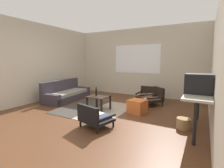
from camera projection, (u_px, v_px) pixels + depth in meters
ground_plane at (94, 116)px, 4.29m from camera, size 7.80×7.80×0.00m
far_wall_with_window at (137, 62)px, 6.74m from camera, size 5.60×0.13×2.70m
side_wall_right at (219, 65)px, 3.08m from camera, size 0.12×6.60×2.70m
side_wall_left at (35, 63)px, 5.65m from camera, size 0.12×6.60×2.70m
area_rug at (95, 109)px, 4.93m from camera, size 1.87×2.00×0.01m
couch at (66, 94)px, 6.03m from camera, size 0.89×1.93×0.72m
coffee_table at (99, 99)px, 4.72m from camera, size 0.56×0.56×0.43m
armchair_by_window at (148, 95)px, 5.80m from camera, size 0.66×0.61×0.51m
armchair_striped_foreground at (94, 117)px, 3.52m from camera, size 0.74×0.69×0.52m
armchair_corner at (154, 97)px, 5.30m from camera, size 0.80×0.80×0.58m
ottoman_orange at (137, 106)px, 4.54m from camera, size 0.51×0.51×0.36m
console_shelf at (198, 96)px, 3.34m from camera, size 0.48×1.56×0.79m
crt_television at (199, 84)px, 3.21m from camera, size 0.49×0.41×0.38m
clay_vase at (199, 84)px, 3.59m from camera, size 0.23×0.23×0.33m
glass_bottle at (96, 92)px, 4.75m from camera, size 0.06×0.06×0.26m
wicker_basket at (183, 123)px, 3.49m from camera, size 0.29×0.29×0.22m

